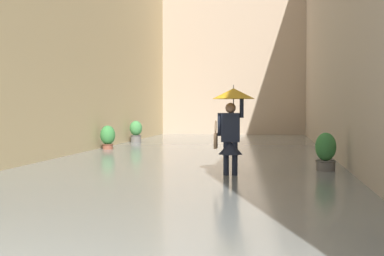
{
  "coord_description": "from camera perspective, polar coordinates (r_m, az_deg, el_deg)",
  "views": [
    {
      "loc": [
        -2.18,
        3.34,
        1.49
      ],
      "look_at": [
        -0.52,
        -7.41,
        1.1
      ],
      "focal_mm": 49.33,
      "sensor_mm": 36.0,
      "label": 1
    }
  ],
  "objects": [
    {
      "name": "potted_plant_far_right",
      "position": [
        21.95,
        -6.09,
        -0.42
      ],
      "size": [
        0.52,
        0.52,
        1.0
      ],
      "color": "#66605B",
      "rests_on": "ground_plane"
    },
    {
      "name": "potted_plant_mid_left",
      "position": [
        12.22,
        14.25,
        -2.67
      ],
      "size": [
        0.46,
        0.46,
        0.96
      ],
      "color": "#66605B",
      "rests_on": "ground_plane"
    },
    {
      "name": "person_wading",
      "position": [
        11.01,
        4.31,
        1.25
      ],
      "size": [
        0.89,
        0.89,
        1.99
      ],
      "color": "black",
      "rests_on": "ground_plane"
    },
    {
      "name": "potted_plant_near_right",
      "position": [
        18.37,
        -9.1,
        -0.99
      ],
      "size": [
        0.52,
        0.52,
        0.92
      ],
      "color": "brown",
      "rests_on": "ground_plane"
    },
    {
      "name": "building_facade_far",
      "position": [
        29.87,
        4.58,
        11.73
      ],
      "size": [
        11.31,
        1.8,
        13.0
      ],
      "primitive_type": "cube",
      "color": "tan",
      "rests_on": "ground_plane"
    },
    {
      "name": "ground_plane",
      "position": [
        16.12,
        0.98,
        -3.23
      ],
      "size": [
        62.82,
        62.82,
        0.0
      ],
      "primitive_type": "plane",
      "color": "gray"
    },
    {
      "name": "flood_water",
      "position": [
        16.11,
        0.98,
        -3.05
      ],
      "size": [
        8.51,
        31.13,
        0.1
      ],
      "primitive_type": "cube",
      "color": "slate",
      "rests_on": "ground_plane"
    }
  ]
}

